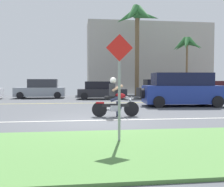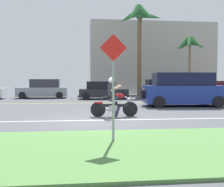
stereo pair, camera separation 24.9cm
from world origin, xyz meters
name	(u,v)px [view 2 (the right image)]	position (x,y,z in m)	size (l,w,h in m)	color
ground	(90,112)	(0.00, 3.00, -0.02)	(56.00, 30.00, 0.04)	#4C4F54
grass_median	(100,149)	(0.00, -4.10, 0.03)	(56.00, 3.80, 0.06)	#548442
lane_line_near	(93,120)	(0.00, 0.09, 0.00)	(50.40, 0.12, 0.01)	silver
lane_line_far	(88,103)	(0.00, 7.76, 0.00)	(50.40, 0.12, 0.01)	yellow
motorcyclist	(114,100)	(0.89, 1.02, 0.68)	(1.91, 0.62, 1.60)	black
suv_nearby	(183,90)	(5.37, 5.07, 0.93)	(4.77, 2.51, 1.91)	navy
parked_car_1	(43,89)	(-3.72, 13.46, 0.75)	(4.15, 2.01, 1.61)	#8C939E
parked_car_2	(103,91)	(1.26, 11.72, 0.67)	(3.99, 2.20, 1.42)	#232328
parked_car_3	(162,90)	(6.25, 11.85, 0.74)	(3.92, 2.05, 1.58)	#232328
parked_car_4	(224,89)	(12.33, 13.03, 0.69)	(4.45, 2.08, 1.46)	#AD1E1E
palm_tree_0	(140,21)	(5.23, 16.12, 7.37)	(4.43, 4.44, 8.90)	brown
palm_tree_1	(190,46)	(10.32, 16.01, 4.98)	(3.24, 3.11, 5.90)	brown
street_sign	(113,77)	(0.35, -3.50, 1.53)	(0.62, 0.06, 2.51)	gray
building_far	(151,59)	(7.68, 21.00, 4.05)	(14.34, 4.00, 8.10)	#A8A399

